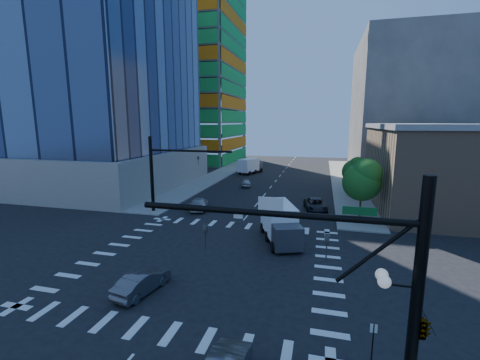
% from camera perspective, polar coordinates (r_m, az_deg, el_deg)
% --- Properties ---
extents(ground, '(160.00, 160.00, 0.00)m').
position_cam_1_polar(ground, '(26.29, -5.23, -14.01)').
color(ground, black).
rests_on(ground, ground).
extents(road_markings, '(20.00, 20.00, 0.01)m').
position_cam_1_polar(road_markings, '(26.29, -5.23, -14.00)').
color(road_markings, silver).
rests_on(road_markings, ground).
extents(sidewalk_ne, '(5.00, 60.00, 0.15)m').
position_cam_1_polar(sidewalk_ne, '(63.58, 18.13, 0.03)').
color(sidewalk_ne, gray).
rests_on(sidewalk_ne, ground).
extents(sidewalk_nw, '(5.00, 60.00, 0.15)m').
position_cam_1_polar(sidewalk_nw, '(66.74, -3.80, 0.98)').
color(sidewalk_nw, gray).
rests_on(sidewalk_nw, ground).
extents(construction_building, '(25.16, 34.50, 70.60)m').
position_cam_1_polar(construction_building, '(92.71, -8.77, 18.70)').
color(construction_building, gray).
rests_on(construction_building, ground).
extents(commercial_building, '(20.50, 22.50, 10.60)m').
position_cam_1_polar(commercial_building, '(47.90, 34.89, 1.84)').
color(commercial_building, '#9D795B').
rests_on(commercial_building, ground).
extents(bg_building_ne, '(24.00, 30.00, 28.00)m').
position_cam_1_polar(bg_building_ne, '(79.84, 28.68, 11.32)').
color(bg_building_ne, '#5A5651').
rests_on(bg_building_ne, ground).
extents(signal_mast_se, '(10.51, 2.48, 9.00)m').
position_cam_1_polar(signal_mast_se, '(12.67, 24.83, -17.86)').
color(signal_mast_se, black).
rests_on(signal_mast_se, sidewalk_se).
extents(signal_mast_nw, '(10.20, 0.40, 9.00)m').
position_cam_1_polar(signal_mast_nw, '(38.96, -13.56, 2.15)').
color(signal_mast_nw, black).
rests_on(signal_mast_nw, sidewalk_nw).
extents(tree_south, '(4.16, 4.16, 6.82)m').
position_cam_1_polar(tree_south, '(37.20, 21.08, 0.12)').
color(tree_south, '#382316').
rests_on(tree_south, sidewalk_ne).
extents(tree_north, '(3.54, 3.52, 5.78)m').
position_cam_1_polar(tree_north, '(49.13, 19.84, 1.68)').
color(tree_north, '#382316').
rests_on(tree_north, sidewalk_ne).
extents(no_parking_sign, '(0.30, 0.06, 2.20)m').
position_cam_1_polar(no_parking_sign, '(16.66, 22.53, -24.96)').
color(no_parking_sign, black).
rests_on(no_parking_sign, ground).
extents(car_nb_far, '(3.29, 5.61, 1.47)m').
position_cam_1_polar(car_nb_far, '(40.73, 13.26, -4.33)').
color(car_nb_far, black).
rests_on(car_nb_far, ground).
extents(car_sb_near, '(3.42, 5.44, 1.47)m').
position_cam_1_polar(car_sb_near, '(40.58, -7.32, -4.18)').
color(car_sb_near, '#BBBBBB').
rests_on(car_sb_near, ground).
extents(car_sb_mid, '(2.14, 4.02, 1.30)m').
position_cam_1_polar(car_sb_mid, '(54.49, 1.18, -0.48)').
color(car_sb_mid, '#AAAEB2').
rests_on(car_sb_mid, ground).
extents(car_sb_cross, '(2.22, 4.43, 1.39)m').
position_cam_1_polar(car_sb_cross, '(22.43, -17.01, -16.95)').
color(car_sb_cross, '#4B4B50').
rests_on(car_sb_cross, ground).
extents(box_truck_near, '(4.72, 6.85, 3.31)m').
position_cam_1_polar(box_truck_near, '(29.65, 7.26, -8.16)').
color(box_truck_near, black).
rests_on(box_truck_near, ground).
extents(box_truck_far, '(4.41, 6.64, 3.22)m').
position_cam_1_polar(box_truck_far, '(68.44, 1.98, 2.37)').
color(box_truck_far, black).
rests_on(box_truck_far, ground).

